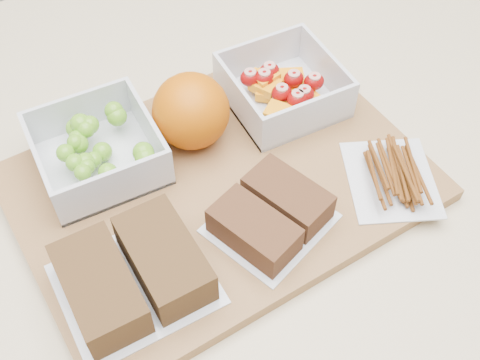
{
  "coord_description": "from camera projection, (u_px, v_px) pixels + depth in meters",
  "views": [
    {
      "loc": [
        -0.19,
        -0.36,
        1.42
      ],
      "look_at": [
        -0.01,
        -0.02,
        0.93
      ],
      "focal_mm": 45.0,
      "sensor_mm": 36.0,
      "label": 1
    }
  ],
  "objects": [
    {
      "name": "pretzel_bag",
      "position": [
        393.0,
        173.0,
        0.63
      ],
      "size": [
        0.13,
        0.14,
        0.02
      ],
      "color": "silver",
      "rests_on": "cutting_board"
    },
    {
      "name": "cutting_board",
      "position": [
        221.0,
        184.0,
        0.65
      ],
      "size": [
        0.44,
        0.34,
        0.02
      ],
      "primitive_type": "cube",
      "rotation": [
        0.0,
        0.0,
        0.09
      ],
      "color": "olive",
      "rests_on": "counter"
    },
    {
      "name": "grape_container",
      "position": [
        98.0,
        149.0,
        0.64
      ],
      "size": [
        0.12,
        0.12,
        0.05
      ],
      "color": "silver",
      "rests_on": "cutting_board"
    },
    {
      "name": "orange",
      "position": [
        191.0,
        111.0,
        0.65
      ],
      "size": [
        0.08,
        0.08,
        0.08
      ],
      "primitive_type": "sphere",
      "color": "#C75A04",
      "rests_on": "cutting_board"
    },
    {
      "name": "fruit_container",
      "position": [
        283.0,
        89.0,
        0.7
      ],
      "size": [
        0.12,
        0.12,
        0.05
      ],
      "color": "silver",
      "rests_on": "cutting_board"
    },
    {
      "name": "sandwich_bag_left",
      "position": [
        133.0,
        274.0,
        0.55
      ],
      "size": [
        0.14,
        0.13,
        0.04
      ],
      "color": "silver",
      "rests_on": "cutting_board"
    },
    {
      "name": "counter",
      "position": [
        240.0,
        346.0,
        1.01
      ],
      "size": [
        1.2,
        0.9,
        0.9
      ],
      "primitive_type": "cube",
      "color": "beige",
      "rests_on": "ground"
    },
    {
      "name": "sandwich_bag_center",
      "position": [
        271.0,
        214.0,
        0.59
      ],
      "size": [
        0.14,
        0.13,
        0.03
      ],
      "color": "silver",
      "rests_on": "cutting_board"
    }
  ]
}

